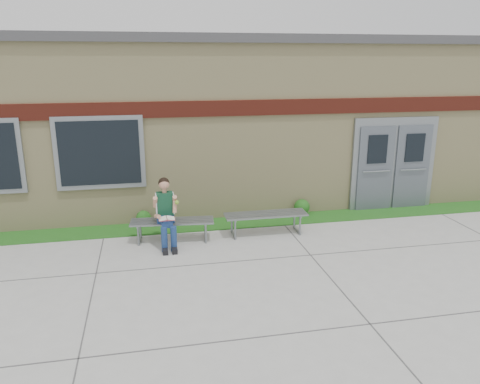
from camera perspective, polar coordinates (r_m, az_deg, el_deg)
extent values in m
plane|color=#9E9E99|center=(8.52, 3.33, -9.55)|extent=(80.00, 80.00, 0.00)
cube|color=#1D4D14|center=(10.86, -0.17, -3.73)|extent=(16.00, 0.80, 0.02)
cube|color=beige|center=(13.68, -3.02, 8.92)|extent=(16.00, 6.00, 4.00)
cube|color=#3F3F42|center=(13.58, -3.15, 17.75)|extent=(16.20, 6.20, 0.20)
cube|color=maroon|center=(10.64, -0.58, 10.20)|extent=(16.00, 0.06, 0.35)
cube|color=slate|center=(10.61, -16.72, 4.60)|extent=(1.90, 0.08, 1.60)
cube|color=black|center=(10.58, -16.74, 4.56)|extent=(1.70, 0.04, 1.40)
cube|color=slate|center=(12.26, 18.16, 3.30)|extent=(2.20, 0.08, 2.30)
cube|color=#515861|center=(12.00, 16.16, 2.72)|extent=(0.92, 0.06, 2.10)
cube|color=#515861|center=(12.49, 20.24, 2.86)|extent=(0.92, 0.06, 2.10)
cube|color=slate|center=(9.79, -8.26, -3.55)|extent=(1.75, 0.65, 0.03)
cube|color=slate|center=(9.86, -12.19, -5.04)|extent=(0.09, 0.48, 0.39)
cube|color=slate|center=(9.92, -4.26, -4.58)|extent=(0.09, 0.48, 0.39)
cube|color=slate|center=(10.07, 3.17, -2.73)|extent=(1.78, 0.50, 0.03)
cube|color=slate|center=(10.00, -0.80, -4.31)|extent=(0.05, 0.49, 0.40)
cube|color=slate|center=(10.35, 6.96, -3.73)|extent=(0.05, 0.49, 0.40)
cube|color=navy|center=(9.70, -9.07, -3.14)|extent=(0.35, 0.25, 0.16)
cube|color=#103C21|center=(9.59, -9.15, -1.40)|extent=(0.33, 0.21, 0.47)
sphere|color=tan|center=(9.47, -9.25, 0.94)|extent=(0.22, 0.22, 0.21)
sphere|color=black|center=(9.48, -9.26, 1.09)|extent=(0.23, 0.23, 0.22)
cylinder|color=navy|center=(9.44, -9.51, -3.57)|extent=(0.16, 0.43, 0.15)
cylinder|color=navy|center=(9.45, -8.41, -3.50)|extent=(0.16, 0.43, 0.15)
cylinder|color=navy|center=(9.32, -9.21, -5.74)|extent=(0.12, 0.12, 0.51)
cylinder|color=navy|center=(9.33, -8.08, -5.67)|extent=(0.12, 0.12, 0.51)
cube|color=black|center=(9.33, -9.12, -7.06)|extent=(0.11, 0.27, 0.10)
cube|color=black|center=(9.34, -7.99, -6.98)|extent=(0.11, 0.27, 0.10)
cylinder|color=tan|center=(9.50, -10.30, -1.23)|extent=(0.10, 0.23, 0.27)
cylinder|color=tan|center=(9.52, -7.98, -1.08)|extent=(0.10, 0.23, 0.27)
cube|color=white|center=(9.30, -8.93, -3.19)|extent=(0.32, 0.23, 0.02)
cube|color=#BB4655|center=(9.30, -8.92, -3.26)|extent=(0.32, 0.24, 0.01)
sphere|color=#7CB02F|center=(9.39, -7.71, -1.26)|extent=(0.09, 0.09, 0.09)
sphere|color=#1D4D14|center=(10.85, -11.68, -3.10)|extent=(0.33, 0.33, 0.33)
sphere|color=#1D4D14|center=(11.43, 7.56, -1.81)|extent=(0.37, 0.37, 0.37)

